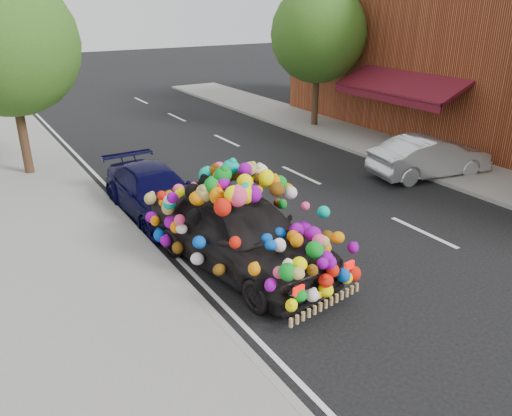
# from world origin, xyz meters

# --- Properties ---
(ground) EXTENTS (100.00, 100.00, 0.00)m
(ground) POSITION_xyz_m (0.00, 0.00, 0.00)
(ground) COLOR black
(ground) RESTS_ON ground
(sidewalk) EXTENTS (4.00, 60.00, 0.12)m
(sidewalk) POSITION_xyz_m (-4.30, 0.00, 0.06)
(sidewalk) COLOR gray
(sidewalk) RESTS_ON ground
(kerb) EXTENTS (0.15, 60.00, 0.13)m
(kerb) POSITION_xyz_m (-2.35, 0.00, 0.07)
(kerb) COLOR gray
(kerb) RESTS_ON ground
(footpath_far) EXTENTS (3.00, 40.00, 0.12)m
(footpath_far) POSITION_xyz_m (8.20, 3.00, 0.06)
(footpath_far) COLOR gray
(footpath_far) RESTS_ON ground
(lane_markings) EXTENTS (6.00, 50.00, 0.01)m
(lane_markings) POSITION_xyz_m (3.60, 0.00, 0.01)
(lane_markings) COLOR silver
(lane_markings) RESTS_ON ground
(tree_near_sidewalk) EXTENTS (4.20, 4.20, 6.13)m
(tree_near_sidewalk) POSITION_xyz_m (-3.80, 9.50, 4.02)
(tree_near_sidewalk) COLOR #332114
(tree_near_sidewalk) RESTS_ON ground
(tree_far_b) EXTENTS (4.00, 4.00, 5.90)m
(tree_far_b) POSITION_xyz_m (8.00, 10.00, 3.89)
(tree_far_b) COLOR #332114
(tree_far_b) RESTS_ON ground
(plush_art_car) EXTENTS (2.98, 5.20, 2.25)m
(plush_art_car) POSITION_xyz_m (-1.00, 0.92, 1.16)
(plush_art_car) COLOR black
(plush_art_car) RESTS_ON ground
(navy_sedan) EXTENTS (1.78, 4.20, 1.21)m
(navy_sedan) POSITION_xyz_m (-1.48, 4.50, 0.60)
(navy_sedan) COLOR black
(navy_sedan) RESTS_ON ground
(silver_hatchback) EXTENTS (4.07, 2.04, 1.28)m
(silver_hatchback) POSITION_xyz_m (7.00, 2.81, 0.64)
(silver_hatchback) COLOR #B5B9BD
(silver_hatchback) RESTS_ON ground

